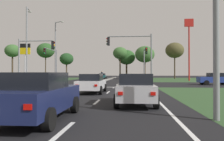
{
  "coord_description": "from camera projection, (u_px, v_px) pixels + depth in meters",
  "views": [
    {
      "loc": [
        5.32,
        -1.54,
        1.57
      ],
      "look_at": [
        2.83,
        28.32,
        1.9
      ],
      "focal_mm": 35.92,
      "sensor_mm": 36.0,
      "label": 1
    }
  ],
  "objects": [
    {
      "name": "crosswalk_bar_sixth",
      "position": [
        81.0,
        86.0,
        26.73
      ],
      "size": [
        0.7,
        2.8,
        0.01
      ],
      "primitive_type": "cube",
      "color": "silver",
      "rests_on": "ground"
    },
    {
      "name": "treeline_second",
      "position": [
        46.0,
        51.0,
        66.1
      ],
      "size": [
        5.13,
        5.13,
        10.39
      ],
      "color": "#423323",
      "rests_on": "ground"
    },
    {
      "name": "median_island_near",
      "position": [
        38.0,
        99.0,
        12.92
      ],
      "size": [
        1.2,
        22.0,
        0.14
      ],
      "primitive_type": "cube",
      "color": "gray",
      "rests_on": "ground"
    },
    {
      "name": "treeline_sixth",
      "position": [
        127.0,
        57.0,
        62.91
      ],
      "size": [
        4.86,
        4.86,
        8.06
      ],
      "color": "#423323",
      "rests_on": "ground"
    },
    {
      "name": "lane_dash_second",
      "position": [
        97.0,
        102.0,
        12.08
      ],
      "size": [
        0.14,
        2.0,
        0.01
      ],
      "primitive_type": "cube",
      "color": "silver",
      "rests_on": "ground"
    },
    {
      "name": "lane_dash_third",
      "position": [
        108.0,
        92.0,
        18.05
      ],
      "size": [
        0.14,
        2.0,
        0.01
      ],
      "primitive_type": "cube",
      "color": "silver",
      "rests_on": "ground"
    },
    {
      "name": "crosswalk_bar_second",
      "position": [
        43.0,
        86.0,
        27.11
      ],
      "size": [
        0.7,
        2.8,
        0.01
      ],
      "primitive_type": "cube",
      "color": "silver",
      "rests_on": "ground"
    },
    {
      "name": "traffic_signal_far_right",
      "position": [
        145.0,
        58.0,
        35.76
      ],
      "size": [
        0.32,
        5.65,
        5.58
      ],
      "color": "gray",
      "rests_on": "ground"
    },
    {
      "name": "crosswalk_bar_eighth",
      "position": [
        100.0,
        86.0,
        26.54
      ],
      "size": [
        0.7,
        2.8,
        0.01
      ],
      "primitive_type": "cube",
      "color": "silver",
      "rests_on": "ground"
    },
    {
      "name": "treeline_seventh",
      "position": [
        175.0,
        50.0,
        60.65
      ],
      "size": [
        4.94,
        4.94,
        9.83
      ],
      "color": "#423323",
      "rests_on": "ground"
    },
    {
      "name": "grass_verge_far_right",
      "position": [
        214.0,
        79.0,
        54.15
      ],
      "size": [
        35.0,
        35.0,
        0.01
      ],
      "primitive_type": "cube",
      "color": "#2D4C28",
      "rests_on": "ground"
    },
    {
      "name": "traffic_signal_far_left",
      "position": [
        52.0,
        59.0,
        36.97
      ],
      "size": [
        0.32,
        5.79,
        5.61
      ],
      "color": "gray",
      "rests_on": "ground"
    },
    {
      "name": "median_island_far",
      "position": [
        110.0,
        79.0,
        56.77
      ],
      "size": [
        1.2,
        36.0,
        0.14
      ],
      "primitive_type": "cube",
      "color": "gray",
      "rests_on": "ground"
    },
    {
      "name": "stop_bar_near",
      "position": [
        117.0,
        87.0,
        24.57
      ],
      "size": [
        6.4,
        0.5,
        0.01
      ],
      "primitive_type": "cube",
      "color": "silver",
      "rests_on": "ground"
    },
    {
      "name": "crosswalk_bar_fifth",
      "position": [
        71.0,
        86.0,
        26.82
      ],
      "size": [
        0.7,
        2.8,
        0.01
      ],
      "primitive_type": "cube",
      "color": "silver",
      "rests_on": "ground"
    },
    {
      "name": "lane_dash_near",
      "position": [
        64.0,
        130.0,
        6.1
      ],
      "size": [
        0.14,
        2.0,
        0.01
      ],
      "primitive_type": "cube",
      "color": "silver",
      "rests_on": "ground"
    },
    {
      "name": "lane_dash_fourth",
      "position": [
        114.0,
        88.0,
        24.03
      ],
      "size": [
        0.14,
        2.0,
        0.01
      ],
      "primitive_type": "cube",
      "color": "silver",
      "rests_on": "ground"
    },
    {
      "name": "lane_dash_fifth",
      "position": [
        117.0,
        85.0,
        30.01
      ],
      "size": [
        0.14,
        2.0,
        0.01
      ],
      "primitive_type": "cube",
      "color": "silver",
      "rests_on": "ground"
    },
    {
      "name": "crosswalk_bar_third",
      "position": [
        52.0,
        86.0,
        27.02
      ],
      "size": [
        0.7,
        2.8,
        0.01
      ],
      "primitive_type": "cube",
      "color": "silver",
      "rests_on": "ground"
    },
    {
      "name": "fuel_price_totem",
      "position": [
        25.0,
        54.0,
        37.72
      ],
      "size": [
        1.8,
        0.24,
        6.52
      ],
      "color": "silver",
      "rests_on": "ground"
    },
    {
      "name": "fastfood_pole_sign",
      "position": [
        189.0,
        36.0,
        45.62
      ],
      "size": [
        1.8,
        0.4,
        12.62
      ],
      "color": "red",
      "rests_on": "ground"
    },
    {
      "name": "grass_verge_far_left",
      "position": [
        12.0,
        79.0,
        58.39
      ],
      "size": [
        35.0,
        35.0,
        0.01
      ],
      "primitive_type": "cube",
      "color": "#2D4C28",
      "rests_on": "ground"
    },
    {
      "name": "ground_plane",
      "position": [
        93.0,
        84.0,
        31.86
      ],
      "size": [
        200.0,
        200.0,
        0.0
      ],
      "primitive_type": "plane",
      "color": "black"
    },
    {
      "name": "crosswalk_bar_near",
      "position": [
        34.0,
        86.0,
        27.21
      ],
      "size": [
        0.7,
        2.8,
        0.01
      ],
      "primitive_type": "cube",
      "color": "silver",
      "rests_on": "ground"
    },
    {
      "name": "car_teal_second",
      "position": [
        102.0,
        76.0,
        61.31
      ],
      "size": [
        2.05,
        4.14,
        1.46
      ],
      "rotation": [
        0.0,
        0.0,
        3.14
      ],
      "color": "#19565B",
      "rests_on": "ground"
    },
    {
      "name": "car_white_fifth",
      "position": [
        92.0,
        83.0,
        17.63
      ],
      "size": [
        1.97,
        4.53,
        1.49
      ],
      "color": "silver",
      "rests_on": "ground"
    },
    {
      "name": "traffic_signal_near_left",
      "position": [
        32.0,
        54.0,
        25.82
      ],
      "size": [
        4.37,
        0.32,
        5.53
      ],
      "color": "gray",
      "rests_on": "ground"
    },
    {
      "name": "treeline_third",
      "position": [
        67.0,
        59.0,
        60.78
      ],
      "size": [
        3.72,
        3.72,
        6.98
      ],
      "color": "#423323",
      "rests_on": "ground"
    },
    {
      "name": "street_lamp_second",
      "position": [
        27.0,
        42.0,
        29.19
      ],
      "size": [
        0.73,
        1.83,
        10.19
      ],
      "color": "gray",
      "rests_on": "ground"
    },
    {
      "name": "car_navy_near",
      "position": [
        38.0,
        96.0,
        7.47
      ],
      "size": [
        2.0,
        4.41,
        1.59
      ],
      "color": "#161E47",
      "rests_on": "ground"
    },
    {
      "name": "treeline_fourth",
      "position": [
        120.0,
        53.0,
        61.37
      ],
      "size": [
        3.9,
        3.9,
        8.69
      ],
      "color": "#423323",
      "rests_on": "ground"
    },
    {
      "name": "car_blue_sixth",
      "position": [
        215.0,
        79.0,
        29.62
      ],
      "size": [
        4.26,
        2.09,
        1.59
      ],
      "rotation": [
        0.0,
        0.0,
        1.57
      ],
      "color": "navy",
      "rests_on": "ground"
    },
    {
      "name": "treeline_fifth",
      "position": [
        145.0,
        54.0,
        58.93
      ],
      "size": [
        5.11,
        5.11,
        8.65
      ],
      "color": "#423323",
      "rests_on": "ground"
    },
    {
      "name": "street_lamp_third",
      "position": [
        56.0,
        49.0,
        40.07
      ],
      "size": [
        1.89,
        1.12,
        10.74
      ],
      "color": "gray",
      "rests_on": "ground"
    },
    {
      "name": "traffic_signal_near_right",
      "position": [
        135.0,
        50.0,
        24.84
      ],
      "size": [
        5.1,
        0.32,
        5.9
      ],
      "color": "gray",
      "rests_on": "ground"
    },
    {
      "name": "treeline_near",
      "position": [
        12.0,
        51.0,
        61.99
      ],
      "size": [
        4.13,
        4.13,
        9.49
      ],
      "color": "#423323",
      "rests_on": "ground"
    },
    {
      "name": "pedestrian_at_median",
      "position": [
        102.0,
        75.0,
        40.06
      ],
      "size": [
        0.34,
        0.34,
        1.81
      ],
      "rotation": [
        0.0,
        0.0,
        0.96
      ],
      "color": "#9E8966",
      "rests_on": "median_island_far"
    },
    {
      "name": "car_silver_third",
      "position": [
        135.0,
        89.0,
        11.13
      ],
      "size": [
        1.95,
        4.26,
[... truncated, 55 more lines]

